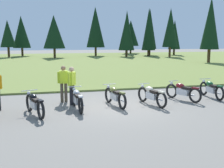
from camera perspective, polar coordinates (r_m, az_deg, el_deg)
ground_plane at (r=11.90m, az=0.71°, el=-4.72°), size 140.00×140.00×0.00m
grass_moorland at (r=37.22m, az=-9.56°, el=4.56°), size 80.00×44.00×0.10m
forest_treeline at (r=46.53m, az=-7.46°, el=10.90°), size 45.15×28.05×9.19m
motorcycle_black at (r=10.96m, az=-15.51°, el=-3.90°), size 0.87×2.02×0.88m
motorcycle_silver at (r=11.46m, az=-7.11°, el=-3.08°), size 0.62×2.10×0.88m
motorcycle_olive at (r=12.06m, az=0.60°, el=-2.41°), size 0.69×2.08×0.88m
motorcycle_cream at (r=12.34m, az=8.05°, el=-2.23°), size 0.75×2.07×0.88m
motorcycle_maroon at (r=13.55m, az=14.22°, el=-1.43°), size 0.96×1.99×0.88m
motorcycle_british_green at (r=14.57m, az=19.57°, el=-0.96°), size 0.62×2.10×0.88m
rider_with_back_turned at (r=12.28m, az=-8.19°, el=0.12°), size 0.38×0.48×1.67m
rider_near_row_end at (r=12.85m, az=-9.84°, el=0.47°), size 0.55×0.26×1.67m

